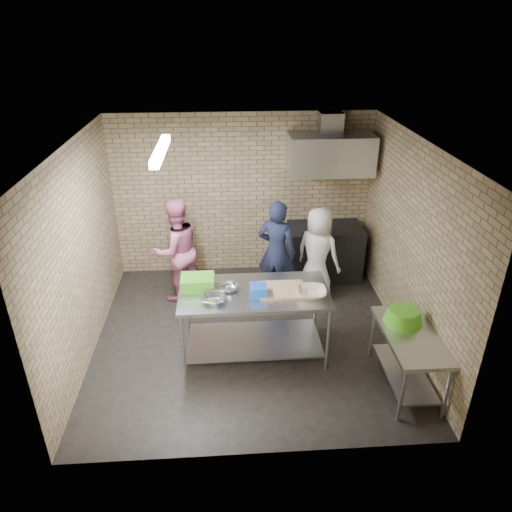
{
  "coord_description": "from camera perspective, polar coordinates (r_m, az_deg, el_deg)",
  "views": [
    {
      "loc": [
        -0.28,
        -5.39,
        4.02
      ],
      "look_at": [
        0.1,
        0.2,
        1.15
      ],
      "focal_mm": 33.24,
      "sensor_mm": 36.0,
      "label": 1
    }
  ],
  "objects": [
    {
      "name": "hood_duct",
      "position": [
        7.57,
        8.96,
        15.6
      ],
      "size": [
        0.35,
        0.3,
        0.3
      ],
      "primitive_type": "cube",
      "color": "#A5A8AD",
      "rests_on": "back_wall"
    },
    {
      "name": "cutting_board",
      "position": [
        5.93,
        3.15,
        -4.1
      ],
      "size": [
        0.57,
        0.44,
        0.03
      ],
      "primitive_type": "cube",
      "color": "#D7B77C",
      "rests_on": "prep_table"
    },
    {
      "name": "front_wall",
      "position": [
        4.33,
        0.68,
        -11.01
      ],
      "size": [
        4.2,
        0.06,
        2.7
      ],
      "primitive_type": "cube",
      "color": "tan",
      "rests_on": "ground"
    },
    {
      "name": "fluorescent_fixture",
      "position": [
        5.61,
        -11.41,
        12.36
      ],
      "size": [
        0.1,
        1.25,
        0.08
      ],
      "primitive_type": "cube",
      "color": "white",
      "rests_on": "ceiling"
    },
    {
      "name": "man_navy",
      "position": [
        7.17,
        2.51,
        0.54
      ],
      "size": [
        0.7,
        0.59,
        1.63
      ],
      "primitive_type": "imported",
      "rotation": [
        0.0,
        0.0,
        2.73
      ],
      "color": "black",
      "rests_on": "floor"
    },
    {
      "name": "prep_table",
      "position": [
        6.18,
        -0.24,
        -7.97
      ],
      "size": [
        1.87,
        0.94,
        0.94
      ],
      "primitive_type": "cube",
      "color": "#ABAEB1",
      "rests_on": "floor"
    },
    {
      "name": "side_counter",
      "position": [
        6.0,
        17.68,
        -11.81
      ],
      "size": [
        0.6,
        1.2,
        0.75
      ],
      "primitive_type": "cube",
      "color": "silver",
      "rests_on": "floor"
    },
    {
      "name": "bottle_green",
      "position": [
        7.83,
        11.9,
        11.72
      ],
      "size": [
        0.06,
        0.06,
        0.15
      ],
      "primitive_type": "cylinder",
      "color": "green",
      "rests_on": "wall_shelf"
    },
    {
      "name": "mixing_bowl_b",
      "position": [
        5.94,
        -3.17,
        -3.82
      ],
      "size": [
        0.24,
        0.24,
        0.07
      ],
      "primitive_type": "imported",
      "rotation": [
        0.0,
        0.0,
        -0.1
      ],
      "color": "#AFB1B6",
      "rests_on": "prep_table"
    },
    {
      "name": "ceramic_bowl",
      "position": [
        5.85,
        6.72,
        -4.38
      ],
      "size": [
        0.39,
        0.39,
        0.09
      ],
      "primitive_type": "imported",
      "rotation": [
        0.0,
        0.0,
        -0.1
      ],
      "color": "beige",
      "rests_on": "prep_table"
    },
    {
      "name": "floor",
      "position": [
        6.73,
        -0.74,
        -9.56
      ],
      "size": [
        4.2,
        4.2,
        0.0
      ],
      "primitive_type": "plane",
      "color": "black",
      "rests_on": "ground"
    },
    {
      "name": "blue_tub",
      "position": [
        5.81,
        0.31,
        -4.18
      ],
      "size": [
        0.21,
        0.21,
        0.14
      ],
      "primitive_type": "cube",
      "color": "blue",
      "rests_on": "prep_table"
    },
    {
      "name": "green_basin",
      "position": [
        5.92,
        17.31,
        -6.85
      ],
      "size": [
        0.46,
        0.46,
        0.17
      ],
      "primitive_type": null,
      "color": "#59C626",
      "rests_on": "side_counter"
    },
    {
      "name": "woman_pink",
      "position": [
        7.29,
        -9.56,
        0.69
      ],
      "size": [
        1.0,
        0.94,
        1.64
      ],
      "primitive_type": "imported",
      "rotation": [
        0.0,
        0.0,
        3.69
      ],
      "color": "pink",
      "rests_on": "floor"
    },
    {
      "name": "mixing_bowl_a",
      "position": [
        5.73,
        -5.13,
        -5.15
      ],
      "size": [
        0.32,
        0.32,
        0.07
      ],
      "primitive_type": "imported",
      "rotation": [
        0.0,
        0.0,
        -0.1
      ],
      "color": "#BBBDC2",
      "rests_on": "prep_table"
    },
    {
      "name": "wall_shelf",
      "position": [
        7.82,
        10.75,
        11.07
      ],
      "size": [
        0.8,
        0.2,
        0.04
      ],
      "primitive_type": "cube",
      "color": "#3F2B19",
      "rests_on": "back_wall"
    },
    {
      "name": "green_crate",
      "position": [
        5.99,
        -7.03,
        -3.19
      ],
      "size": [
        0.42,
        0.31,
        0.17
      ],
      "primitive_type": "cube",
      "color": "#42A21E",
      "rests_on": "prep_table"
    },
    {
      "name": "stove",
      "position": [
        8.06,
        8.19,
        0.54
      ],
      "size": [
        1.2,
        0.7,
        0.9
      ],
      "primitive_type": "cube",
      "color": "black",
      "rests_on": "floor"
    },
    {
      "name": "left_wall",
      "position": [
        6.28,
        -20.31,
        0.17
      ],
      "size": [
        0.06,
        4.0,
        2.7
      ],
      "primitive_type": "cube",
      "color": "tan",
      "rests_on": "ground"
    },
    {
      "name": "back_wall",
      "position": [
        7.86,
        -1.63,
        7.26
      ],
      "size": [
        4.2,
        0.06,
        2.7
      ],
      "primitive_type": "cube",
      "color": "tan",
      "rests_on": "ground"
    },
    {
      "name": "woman_white",
      "position": [
        7.34,
        7.44,
        0.31
      ],
      "size": [
        0.86,
        0.82,
        1.48
      ],
      "primitive_type": "imported",
      "rotation": [
        0.0,
        0.0,
        2.45
      ],
      "color": "white",
      "rests_on": "floor"
    },
    {
      "name": "range_hood",
      "position": [
        7.53,
        8.95,
        12.02
      ],
      "size": [
        1.3,
        0.6,
        0.6
      ],
      "primitive_type": "cube",
      "color": "silver",
      "rests_on": "back_wall"
    },
    {
      "name": "bottle_red",
      "position": [
        7.73,
        8.99,
        11.88
      ],
      "size": [
        0.07,
        0.07,
        0.18
      ],
      "primitive_type": "cylinder",
      "color": "#B22619",
      "rests_on": "wall_shelf"
    },
    {
      "name": "right_wall",
      "position": [
        6.47,
        18.09,
        1.32
      ],
      "size": [
        0.06,
        4.0,
        2.7
      ],
      "primitive_type": "cube",
      "color": "tan",
      "rests_on": "ground"
    },
    {
      "name": "ceiling",
      "position": [
        5.56,
        -0.91,
        13.37
      ],
      "size": [
        4.2,
        4.2,
        0.0
      ],
      "primitive_type": "plane",
      "rotation": [
        3.14,
        0.0,
        0.0
      ],
      "color": "black",
      "rests_on": "ground"
    }
  ]
}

